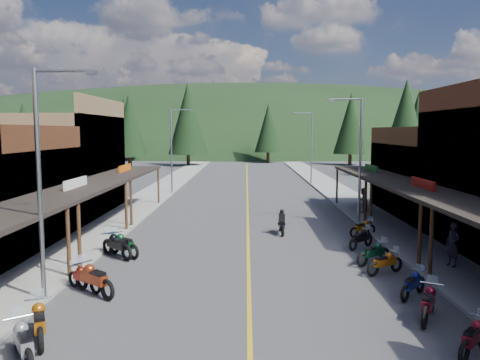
{
  "coord_description": "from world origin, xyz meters",
  "views": [
    {
      "loc": [
        -0.11,
        -21.57,
        5.93
      ],
      "look_at": [
        -0.48,
        6.32,
        3.0
      ],
      "focal_mm": 35.0,
      "sensor_mm": 36.0,
      "label": 1
    }
  ],
  "objects_px": {
    "pine_11": "(406,121)",
    "bike_west_4": "(39,320)",
    "streetlight_3": "(310,144)",
    "pine_1": "(124,124)",
    "bike_west_3": "(23,341)",
    "bike_east_9": "(363,227)",
    "bike_east_7": "(374,252)",
    "streetlight_2": "(358,154)",
    "bike_west_7": "(117,244)",
    "bike_west_8": "(124,243)",
    "pine_7": "(93,125)",
    "bike_east_4": "(429,301)",
    "pine_5": "(418,120)",
    "bike_west_6": "(84,277)",
    "pine_8": "(80,131)",
    "bike_east_5": "(413,283)",
    "bike_east_3": "(474,336)",
    "shop_east_3": "(443,179)",
    "bike_east_6": "(385,261)",
    "pine_9": "(417,128)",
    "pine_2": "(188,119)",
    "pine_10": "(129,125)",
    "pedestrian_east_b": "(363,200)",
    "bike_east_8": "(361,238)",
    "streetlight_1": "(173,147)",
    "bike_west_5": "(94,277)",
    "pine_0": "(23,128)",
    "pine_3": "(268,128)",
    "streetlight_0": "(43,175)",
    "shop_west_3": "(53,165)",
    "pedestrian_east_a": "(453,244)",
    "pine_4": "(351,123)"
  },
  "relations": [
    {
      "from": "bike_east_4",
      "to": "bike_east_9",
      "type": "relative_size",
      "value": 1.15
    },
    {
      "from": "pine_5",
      "to": "bike_west_4",
      "type": "bearing_deg",
      "value": -116.26
    },
    {
      "from": "bike_west_5",
      "to": "bike_east_8",
      "type": "bearing_deg",
      "value": -18.77
    },
    {
      "from": "bike_west_3",
      "to": "bike_east_9",
      "type": "xyz_separation_m",
      "value": [
        12.26,
        14.69,
        -0.09
      ]
    },
    {
      "from": "pine_8",
      "to": "bike_east_5",
      "type": "height_order",
      "value": "pine_8"
    },
    {
      "from": "pine_0",
      "to": "pine_7",
      "type": "relative_size",
      "value": 0.88
    },
    {
      "from": "bike_east_6",
      "to": "pine_9",
      "type": "bearing_deg",
      "value": 129.05
    },
    {
      "from": "bike_east_7",
      "to": "bike_east_9",
      "type": "xyz_separation_m",
      "value": [
        0.9,
        5.58,
        -0.04
      ]
    },
    {
      "from": "pine_4",
      "to": "bike_east_4",
      "type": "relative_size",
      "value": 5.86
    },
    {
      "from": "streetlight_2",
      "to": "pedestrian_east_b",
      "type": "height_order",
      "value": "streetlight_2"
    },
    {
      "from": "bike_east_3",
      "to": "bike_east_5",
      "type": "relative_size",
      "value": 1.03
    },
    {
      "from": "bike_west_3",
      "to": "pine_1",
      "type": "bearing_deg",
      "value": 67.81
    },
    {
      "from": "pine_5",
      "to": "bike_west_6",
      "type": "bearing_deg",
      "value": -117.61
    },
    {
      "from": "shop_east_3",
      "to": "bike_east_5",
      "type": "xyz_separation_m",
      "value": [
        -7.89,
        -16.58,
        -2.0
      ]
    },
    {
      "from": "pine_2",
      "to": "pine_10",
      "type": "xyz_separation_m",
      "value": [
        -8.0,
        -8.0,
        -1.21
      ]
    },
    {
      "from": "shop_east_3",
      "to": "bike_east_4",
      "type": "bearing_deg",
      "value": -113.6
    },
    {
      "from": "streetlight_3",
      "to": "pine_1",
      "type": "height_order",
      "value": "pine_1"
    },
    {
      "from": "pine_9",
      "to": "pine_10",
      "type": "distance_m",
      "value": 42.3
    },
    {
      "from": "shop_east_3",
      "to": "bike_west_7",
      "type": "distance_m",
      "value": 23.09
    },
    {
      "from": "pine_8",
      "to": "pedestrian_east_b",
      "type": "xyz_separation_m",
      "value": [
        30.21,
        -28.52,
        -4.95
      ]
    },
    {
      "from": "pine_11",
      "to": "shop_west_3",
      "type": "bearing_deg",
      "value": -141.68
    },
    {
      "from": "bike_west_5",
      "to": "pedestrian_east_a",
      "type": "xyz_separation_m",
      "value": [
        14.35,
        3.35,
        0.44
      ]
    },
    {
      "from": "bike_west_4",
      "to": "bike_east_4",
      "type": "bearing_deg",
      "value": -17.63
    },
    {
      "from": "bike_east_3",
      "to": "pine_9",
      "type": "bearing_deg",
      "value": 115.98
    },
    {
      "from": "pine_3",
      "to": "bike_east_9",
      "type": "distance_m",
      "value": 61.91
    },
    {
      "from": "streetlight_3",
      "to": "pine_3",
      "type": "bearing_deg",
      "value": 94.69
    },
    {
      "from": "pine_11",
      "to": "bike_west_4",
      "type": "distance_m",
      "value": 54.05
    },
    {
      "from": "streetlight_1",
      "to": "bike_west_5",
      "type": "xyz_separation_m",
      "value": [
        1.34,
        -27.23,
        -3.79
      ]
    },
    {
      "from": "pine_7",
      "to": "pine_10",
      "type": "bearing_deg",
      "value": -61.7
    },
    {
      "from": "pine_7",
      "to": "bike_west_8",
      "type": "relative_size",
      "value": 5.55
    },
    {
      "from": "bike_west_7",
      "to": "bike_west_8",
      "type": "xyz_separation_m",
      "value": [
        0.26,
        0.24,
        -0.02
      ]
    },
    {
      "from": "bike_west_3",
      "to": "bike_east_3",
      "type": "relative_size",
      "value": 1.15
    },
    {
      "from": "streetlight_3",
      "to": "bike_east_3",
      "type": "height_order",
      "value": "streetlight_3"
    },
    {
      "from": "shop_east_3",
      "to": "pine_9",
      "type": "relative_size",
      "value": 1.01
    },
    {
      "from": "pine_4",
      "to": "bike_west_6",
      "type": "relative_size",
      "value": 6.66
    },
    {
      "from": "streetlight_2",
      "to": "bike_west_3",
      "type": "distance_m",
      "value": 22.59
    },
    {
      "from": "shop_west_3",
      "to": "bike_east_3",
      "type": "xyz_separation_m",
      "value": [
        19.71,
        -20.93,
        -2.98
      ]
    },
    {
      "from": "streetlight_3",
      "to": "bike_east_4",
      "type": "height_order",
      "value": "streetlight_3"
    },
    {
      "from": "pine_8",
      "to": "bike_east_4",
      "type": "bearing_deg",
      "value": -59.7
    },
    {
      "from": "pine_1",
      "to": "bike_east_4",
      "type": "xyz_separation_m",
      "value": [
        29.63,
        -77.29,
        -6.63
      ]
    },
    {
      "from": "bike_east_6",
      "to": "bike_west_5",
      "type": "bearing_deg",
      "value": -106.65
    },
    {
      "from": "pine_10",
      "to": "pedestrian_east_b",
      "type": "height_order",
      "value": "pine_10"
    },
    {
      "from": "shop_west_3",
      "to": "pine_3",
      "type": "distance_m",
      "value": 57.59
    },
    {
      "from": "streetlight_3",
      "to": "bike_east_9",
      "type": "bearing_deg",
      "value": -91.06
    },
    {
      "from": "pine_0",
      "to": "bike_east_9",
      "type": "relative_size",
      "value": 5.91
    },
    {
      "from": "streetlight_0",
      "to": "bike_west_7",
      "type": "xyz_separation_m",
      "value": [
        0.78,
        5.78,
        -3.79
      ]
    },
    {
      "from": "bike_east_8",
      "to": "bike_east_9",
      "type": "relative_size",
      "value": 1.06
    },
    {
      "from": "streetlight_2",
      "to": "bike_east_6",
      "type": "xyz_separation_m",
      "value": [
        -1.29,
        -10.58,
        -3.92
      ]
    },
    {
      "from": "pine_0",
      "to": "bike_east_5",
      "type": "bearing_deg",
      "value": -55.72
    },
    {
      "from": "shop_east_3",
      "to": "bike_east_3",
      "type": "distance_m",
      "value": 22.43
    }
  ]
}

